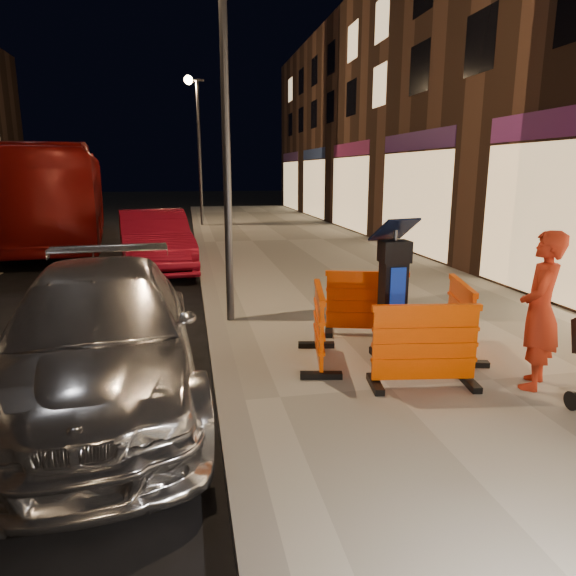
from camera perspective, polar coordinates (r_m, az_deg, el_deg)
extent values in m
plane|color=black|center=(5.56, -6.32, -13.79)|extent=(120.00, 120.00, 0.00)
cube|color=gray|center=(6.46, 21.69, -10.03)|extent=(6.00, 60.00, 0.15)
cube|color=slate|center=(5.53, -6.34, -13.10)|extent=(0.30, 60.00, 0.15)
cube|color=black|center=(6.57, 11.56, -0.57)|extent=(0.64, 0.64, 1.68)
cube|color=#FF4D00|center=(5.84, 14.95, -6.26)|extent=(1.26, 0.66, 0.94)
cube|color=#FF4D00|center=(7.51, 8.69, -1.67)|extent=(1.29, 0.81, 0.94)
cube|color=#FF4D00|center=(6.37, 3.46, -4.22)|extent=(0.72, 1.28, 0.94)
cube|color=#FF4D00|center=(7.07, 18.57, -3.14)|extent=(0.79, 1.29, 0.94)
imported|color=#B1B1B6|center=(6.29, -19.62, -11.24)|extent=(2.41, 5.13, 1.45)
imported|color=maroon|center=(13.61, -14.48, 1.97)|extent=(2.22, 4.78, 1.51)
imported|color=maroon|center=(19.92, -23.90, 4.64)|extent=(4.37, 12.20, 3.32)
imported|color=#A72511|center=(6.17, 26.22, -2.27)|extent=(0.73, 0.75, 1.74)
cylinder|color=#3F3F44|center=(8.01, -6.93, 17.54)|extent=(0.12, 0.12, 6.00)
cylinder|color=#3F3F44|center=(22.98, -9.79, 14.39)|extent=(0.12, 0.12, 6.00)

